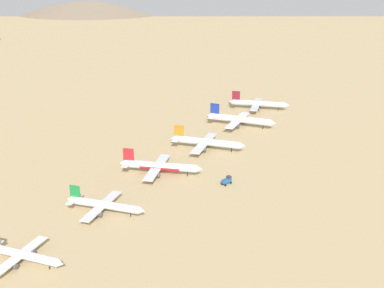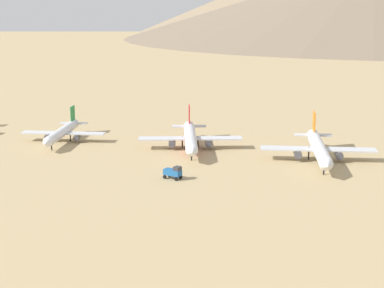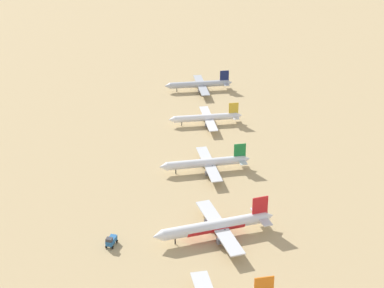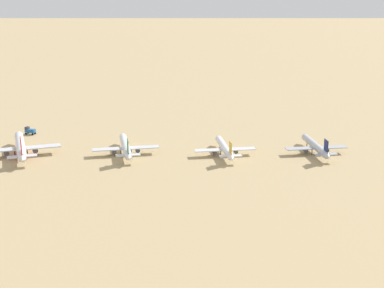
{
  "view_description": "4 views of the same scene",
  "coord_description": "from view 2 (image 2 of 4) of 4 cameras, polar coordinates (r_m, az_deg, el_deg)",
  "views": [
    {
      "loc": [
        82.29,
        -225.7,
        103.27
      ],
      "look_at": [
        3.45,
        36.26,
        4.82
      ],
      "focal_mm": 47.86,
      "sensor_mm": 36.0,
      "label": 1
    },
    {
      "loc": [
        202.28,
        15.15,
        50.41
      ],
      "look_at": [
        6.3,
        2.07,
        4.24
      ],
      "focal_mm": 57.56,
      "sensor_mm": 36.0,
      "label": 2
    },
    {
      "loc": [
        50.14,
        198.32,
        136.37
      ],
      "look_at": [
        -8.36,
        -58.38,
        6.71
      ],
      "focal_mm": 65.87,
      "sensor_mm": 36.0,
      "label": 3
    },
    {
      "loc": [
        -271.73,
        -20.45,
        82.69
      ],
      "look_at": [
        -20.35,
        -75.59,
        5.57
      ],
      "focal_mm": 55.3,
      "sensor_mm": 36.0,
      "label": 4
    }
  ],
  "objects": [
    {
      "name": "parked_jet_2",
      "position": [
        227.43,
        -11.92,
        1.08
      ],
      "size": [
        37.78,
        30.64,
        10.91
      ],
      "color": "silver",
      "rests_on": "ground"
    },
    {
      "name": "service_truck",
      "position": [
        177.16,
        -1.75,
        -2.61
      ],
      "size": [
        4.77,
        5.7,
        3.9
      ],
      "color": "#1E5999",
      "rests_on": "ground"
    },
    {
      "name": "desert_hill_0",
      "position": [
        873.25,
        16.33,
        12.69
      ],
      "size": [
        660.89,
        660.89,
        100.07
      ],
      "primitive_type": "cone",
      "color": "#7A6854",
      "rests_on": "ground"
    },
    {
      "name": "ground_plane",
      "position": [
        209.02,
        -0.45,
        -0.73
      ],
      "size": [
        1800.0,
        1800.0,
        0.0
      ],
      "primitive_type": "plane",
      "color": "tan"
    },
    {
      "name": "parked_jet_3",
      "position": [
        211.21,
        -0.16,
        0.6
      ],
      "size": [
        44.22,
        36.0,
        12.75
      ],
      "color": "silver",
      "rests_on": "ground"
    },
    {
      "name": "parked_jet_4",
      "position": [
        199.66,
        11.65,
        -0.37
      ],
      "size": [
        45.3,
        36.72,
        13.08
      ],
      "color": "silver",
      "rests_on": "ground"
    }
  ]
}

